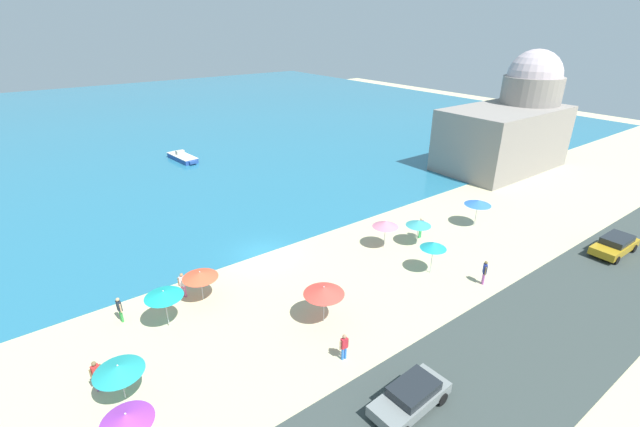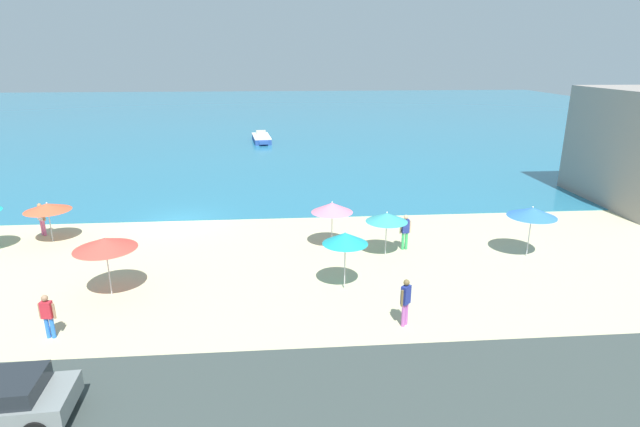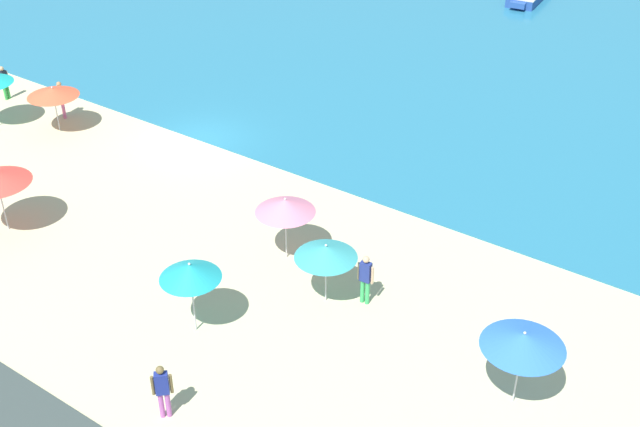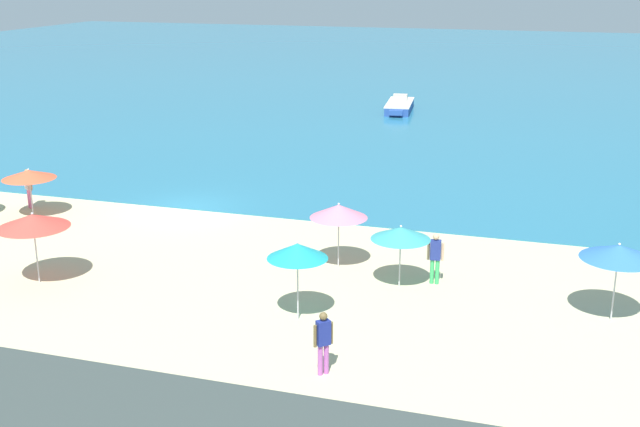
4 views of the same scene
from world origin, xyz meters
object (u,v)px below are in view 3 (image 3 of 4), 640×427
bather_2 (61,98)px  beach_umbrella_2 (524,340)px  beach_umbrella_6 (285,206)px  beach_umbrella_7 (190,271)px  bather_5 (365,277)px  bather_1 (4,81)px  beach_umbrella_1 (53,92)px  beach_umbrella_3 (326,252)px  bather_3 (163,389)px

bather_2 → beach_umbrella_2: bearing=-11.3°
beach_umbrella_6 → beach_umbrella_7: beach_umbrella_7 is taller
bather_2 → bather_5: (18.92, -3.60, 0.01)m
bather_1 → beach_umbrella_1: bearing=-9.4°
bather_1 → beach_umbrella_6: bearing=-8.3°
beach_umbrella_3 → beach_umbrella_7: size_ratio=0.87×
beach_umbrella_2 → beach_umbrella_3: (-6.81, 0.70, -0.30)m
beach_umbrella_3 → bather_1: (-21.78, 4.02, -0.97)m
beach_umbrella_6 → bather_3: (1.81, -7.82, -1.09)m
beach_umbrella_1 → bather_1: beach_umbrella_1 is taller
bather_2 → beach_umbrella_1: bearing=-49.4°
beach_umbrella_2 → bather_1: bearing=170.6°
bather_5 → beach_umbrella_2: bearing=-13.1°
beach_umbrella_6 → bather_5: beach_umbrella_6 is taller
beach_umbrella_3 → bather_1: bearing=169.6°
beach_umbrella_1 → bather_1: (-4.83, 0.80, -0.92)m
bather_2 → bather_3: bather_3 is taller
beach_umbrella_3 → beach_umbrella_2: bearing=-5.9°
beach_umbrella_2 → beach_umbrella_6: bearing=168.5°
beach_umbrella_3 → bather_5: (1.10, 0.63, -0.90)m
beach_umbrella_1 → bather_2: 1.59m
bather_2 → beach_umbrella_7: bearing=-26.7°
beach_umbrella_2 → beach_umbrella_7: (-9.27, -2.80, 0.01)m
beach_umbrella_1 → bather_1: size_ratio=1.35×
beach_umbrella_1 → beach_umbrella_3: size_ratio=1.04×
bather_3 → bather_5: (1.78, 7.25, 0.01)m
beach_umbrella_3 → bather_2: 18.34m
beach_umbrella_2 → bather_3: bearing=-141.7°
beach_umbrella_6 → bather_5: 3.80m
beach_umbrella_7 → bather_1: beach_umbrella_7 is taller
beach_umbrella_7 → bather_3: (1.77, -3.12, -1.22)m
bather_1 → bather_5: size_ratio=0.93×
bather_2 → bather_5: 19.26m
beach_umbrella_7 → bather_5: bearing=49.3°
beach_umbrella_1 → beach_umbrella_6: size_ratio=0.95×
beach_umbrella_3 → beach_umbrella_7: bearing=-125.1°
bather_1 → bather_2: bearing=3.1°
beach_umbrella_7 → bather_3: 3.79m
beach_umbrella_2 → bather_1: size_ratio=1.49×
beach_umbrella_2 → bather_5: (-5.71, 1.32, -1.20)m
beach_umbrella_3 → bather_1: beach_umbrella_3 is taller
bather_5 → beach_umbrella_1: bearing=171.8°
beach_umbrella_2 → beach_umbrella_3: bearing=174.1°
bather_5 → beach_umbrella_7: bearing=-130.7°
beach_umbrella_2 → beach_umbrella_3: 6.85m
beach_umbrella_6 → beach_umbrella_7: (0.04, -4.70, 0.13)m
beach_umbrella_6 → bather_2: size_ratio=1.35×
beach_umbrella_7 → bather_1: size_ratio=1.50×
beach_umbrella_1 → bather_3: (16.27, -9.84, -0.86)m
beach_umbrella_3 → bather_3: beach_umbrella_3 is taller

